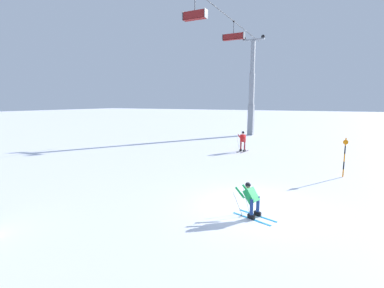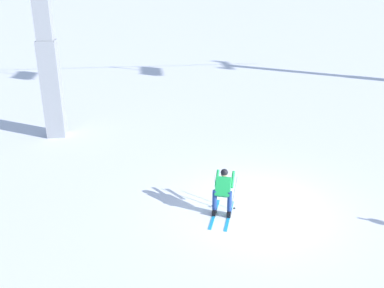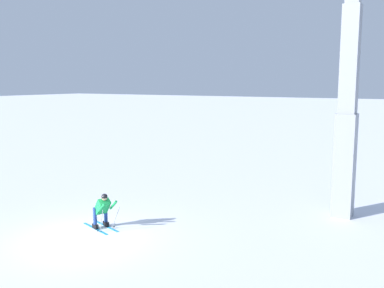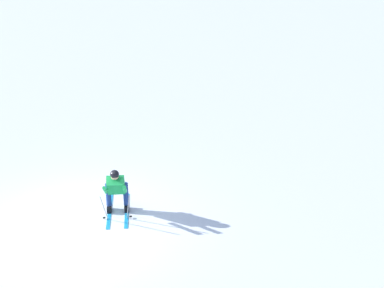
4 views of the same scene
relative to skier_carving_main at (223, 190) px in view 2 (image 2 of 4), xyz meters
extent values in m
plane|color=white|center=(1.06, 0.12, -0.74)|extent=(260.00, 260.00, 0.00)
cube|color=#198CCC|center=(-0.26, -0.09, -0.73)|extent=(0.61, 1.60, 0.01)
cube|color=black|center=(-0.26, -0.09, -0.65)|extent=(0.19, 0.30, 0.16)
cylinder|color=navy|center=(-0.26, -0.09, -0.26)|extent=(0.13, 0.13, 0.60)
cube|color=#198CCC|center=(0.15, -0.23, -0.73)|extent=(0.61, 1.60, 0.01)
cube|color=black|center=(0.15, -0.23, -0.65)|extent=(0.19, 0.30, 0.16)
cylinder|color=navy|center=(0.15, -0.23, -0.26)|extent=(0.13, 0.13, 0.60)
cube|color=green|center=(0.00, 0.00, 0.09)|extent=(0.57, 0.65, 0.60)
sphere|color=tan|center=(0.05, 0.15, 0.43)|extent=(0.20, 0.20, 0.20)
sphere|color=black|center=(0.05, 0.15, 0.47)|extent=(0.22, 0.22, 0.22)
cylinder|color=green|center=(-0.10, 0.41, 0.17)|extent=(0.22, 0.46, 0.40)
cylinder|color=gray|center=(-0.14, 0.45, -0.36)|extent=(0.06, 0.50, 1.01)
cylinder|color=black|center=(-0.24, 0.30, -0.69)|extent=(0.07, 0.07, 0.01)
cylinder|color=green|center=(0.33, 0.27, 0.17)|extent=(0.22, 0.46, 0.40)
cylinder|color=gray|center=(0.38, 0.27, -0.36)|extent=(0.29, 0.43, 1.01)
cylinder|color=black|center=(0.37, 0.09, -0.69)|extent=(0.07, 0.07, 0.01)
cube|color=gray|center=(-5.83, 7.03, 1.25)|extent=(0.74, 0.74, 3.99)
camera|label=1|loc=(-9.96, -2.58, 3.63)|focal=25.70mm
camera|label=2|loc=(-2.21, -10.83, 5.90)|focal=40.68mm
camera|label=3|loc=(11.14, 10.20, 4.45)|focal=40.43mm
camera|label=4|loc=(2.64, 10.59, 6.05)|focal=47.44mm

